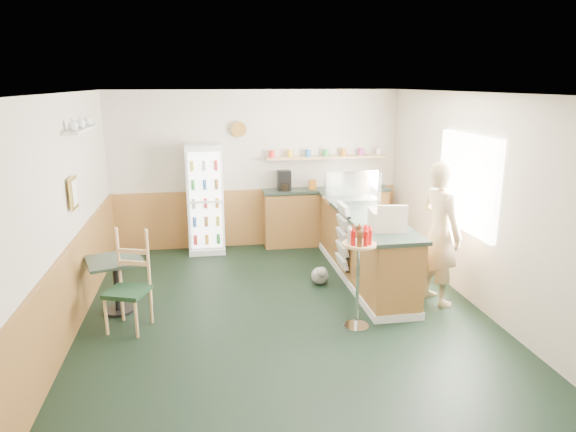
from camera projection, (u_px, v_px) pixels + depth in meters
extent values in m
plane|color=black|center=(284.00, 316.00, 6.38)|extent=(6.00, 6.00, 0.00)
cube|color=beige|center=(257.00, 169.00, 8.91)|extent=(5.00, 0.02, 2.70)
cube|color=beige|center=(59.00, 220.00, 5.63)|extent=(0.02, 6.00, 2.70)
cube|color=beige|center=(481.00, 203.00, 6.44)|extent=(0.02, 6.00, 2.70)
cube|color=white|center=(284.00, 92.00, 5.69)|extent=(5.00, 6.00, 0.02)
cube|color=#A76E35|center=(258.00, 217.00, 9.09)|extent=(4.98, 0.05, 1.00)
cube|color=#A76E35|center=(71.00, 292.00, 5.86)|extent=(0.05, 5.98, 1.00)
cube|color=white|center=(467.00, 183.00, 6.67)|extent=(0.06, 1.45, 1.25)
cube|color=gold|center=(74.00, 193.00, 6.07)|extent=(0.03, 0.32, 0.38)
cube|color=silver|center=(81.00, 129.00, 6.38)|extent=(0.18, 1.20, 0.03)
cylinder|color=olive|center=(239.00, 129.00, 8.62)|extent=(0.26, 0.04, 0.26)
cube|color=#A76E35|center=(364.00, 247.00, 7.50)|extent=(0.60, 2.95, 0.95)
cube|color=silver|center=(363.00, 275.00, 7.61)|extent=(0.64, 2.97, 0.10)
cube|color=#2A3B30|center=(365.00, 214.00, 7.37)|extent=(0.68, 3.01, 0.05)
cube|color=#A76E35|center=(326.00, 218.00, 9.12)|extent=(2.20, 0.38, 0.95)
cube|color=#2A3B30|center=(326.00, 190.00, 8.99)|extent=(2.24, 0.42, 0.05)
cube|color=tan|center=(326.00, 157.00, 8.93)|extent=(2.10, 0.22, 0.04)
cube|color=black|center=(284.00, 180.00, 8.82)|extent=(0.22, 0.18, 0.34)
cylinder|color=#B2664C|center=(272.00, 154.00, 8.75)|extent=(0.10, 0.10, 0.12)
cylinder|color=#B2664C|center=(290.00, 154.00, 8.81)|extent=(0.10, 0.10, 0.12)
cylinder|color=#B2664C|center=(308.00, 153.00, 8.86)|extent=(0.10, 0.10, 0.12)
cylinder|color=#B2664C|center=(326.00, 153.00, 8.91)|extent=(0.10, 0.10, 0.12)
cylinder|color=#B2664C|center=(344.00, 152.00, 8.96)|extent=(0.10, 0.10, 0.12)
cylinder|color=#B2664C|center=(361.00, 152.00, 9.01)|extent=(0.10, 0.10, 0.12)
cylinder|color=#B2664C|center=(378.00, 152.00, 9.06)|extent=(0.10, 0.10, 0.12)
cube|color=white|center=(205.00, 199.00, 8.66)|extent=(0.60, 0.43, 1.83)
cube|color=white|center=(205.00, 201.00, 8.43)|extent=(0.51, 0.02, 1.61)
cube|color=silver|center=(205.00, 202.00, 8.37)|extent=(0.54, 0.02, 1.67)
cube|color=silver|center=(351.00, 200.00, 8.02)|extent=(0.83, 0.43, 0.06)
cube|color=silver|center=(352.00, 185.00, 7.96)|extent=(0.81, 0.41, 0.41)
cube|color=beige|center=(387.00, 220.00, 6.50)|extent=(0.47, 0.49, 0.24)
imported|color=tan|center=(440.00, 233.00, 6.58)|extent=(0.58, 0.71, 1.88)
cylinder|color=silver|center=(356.00, 326.00, 6.10)|extent=(0.30, 0.30, 0.02)
cylinder|color=silver|center=(358.00, 286.00, 5.97)|extent=(0.04, 0.04, 1.02)
cylinder|color=tan|center=(359.00, 244.00, 5.84)|extent=(0.39, 0.39, 0.03)
cylinder|color=red|center=(369.00, 235.00, 5.84)|extent=(0.05, 0.05, 0.17)
cylinder|color=red|center=(366.00, 234.00, 5.90)|extent=(0.05, 0.05, 0.17)
cylinder|color=red|center=(359.00, 233.00, 5.93)|extent=(0.05, 0.05, 0.17)
cylinder|color=red|center=(353.00, 233.00, 5.91)|extent=(0.05, 0.05, 0.17)
cylinder|color=red|center=(349.00, 235.00, 5.86)|extent=(0.05, 0.05, 0.17)
cylinder|color=red|center=(349.00, 237.00, 5.79)|extent=(0.05, 0.05, 0.17)
cylinder|color=red|center=(353.00, 238.00, 5.73)|extent=(0.05, 0.05, 0.17)
cylinder|color=red|center=(360.00, 239.00, 5.70)|extent=(0.05, 0.05, 0.17)
cylinder|color=red|center=(366.00, 239.00, 5.71)|extent=(0.05, 0.05, 0.17)
cylinder|color=red|center=(370.00, 237.00, 5.76)|extent=(0.05, 0.05, 0.17)
cube|color=black|center=(343.00, 266.00, 7.38)|extent=(0.05, 0.48, 0.03)
cube|color=silver|center=(342.00, 262.00, 7.36)|extent=(0.10, 0.43, 0.16)
cube|color=black|center=(343.00, 253.00, 7.33)|extent=(0.05, 0.48, 0.03)
cube|color=silver|center=(342.00, 249.00, 7.31)|extent=(0.10, 0.43, 0.16)
cube|color=black|center=(344.00, 240.00, 7.28)|extent=(0.05, 0.48, 0.03)
cube|color=silver|center=(343.00, 236.00, 7.26)|extent=(0.10, 0.43, 0.16)
cube|color=black|center=(344.00, 227.00, 7.24)|extent=(0.05, 0.48, 0.03)
cube|color=silver|center=(343.00, 222.00, 7.21)|extent=(0.10, 0.43, 0.16)
cube|color=black|center=(345.00, 214.00, 7.19)|extent=(0.05, 0.48, 0.03)
cube|color=silver|center=(343.00, 209.00, 7.16)|extent=(0.10, 0.43, 0.16)
cylinder|color=black|center=(119.00, 310.00, 6.49)|extent=(0.37, 0.37, 0.04)
cylinder|color=black|center=(117.00, 286.00, 6.41)|extent=(0.07, 0.07, 0.64)
cube|color=#2A3B30|center=(114.00, 261.00, 6.32)|extent=(0.80, 0.80, 0.04)
cube|color=black|center=(127.00, 292.00, 5.94)|extent=(0.56, 0.56, 0.05)
cylinder|color=tan|center=(110.00, 319.00, 5.79)|extent=(0.04, 0.04, 0.46)
cylinder|color=tan|center=(144.00, 316.00, 5.85)|extent=(0.04, 0.04, 0.46)
cylinder|color=tan|center=(115.00, 305.00, 6.15)|extent=(0.04, 0.04, 0.46)
cylinder|color=tan|center=(147.00, 303.00, 6.21)|extent=(0.04, 0.04, 0.46)
cube|color=tan|center=(127.00, 257.00, 6.04)|extent=(0.39, 0.18, 0.71)
sphere|color=gray|center=(320.00, 276.00, 7.37)|extent=(0.25, 0.25, 0.25)
sphere|color=gray|center=(322.00, 272.00, 7.22)|extent=(0.15, 0.15, 0.15)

